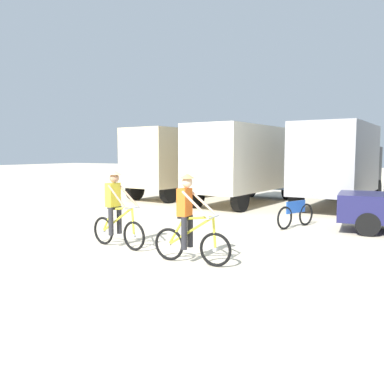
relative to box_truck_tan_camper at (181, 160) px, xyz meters
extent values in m
plane|color=beige|center=(4.51, -10.86, -1.87)|extent=(120.00, 120.00, 0.00)
cube|color=#CCB78E|center=(-0.06, -0.57, 0.13)|extent=(2.96, 5.43, 2.70)
cube|color=#4C6B9E|center=(0.31, 2.81, -0.37)|extent=(2.35, 1.73, 2.00)
cube|color=black|center=(0.39, 3.50, -0.02)|extent=(2.02, 0.30, 0.80)
cylinder|color=black|center=(-0.71, 2.82, -1.37)|extent=(0.43, 1.03, 1.00)
cylinder|color=black|center=(1.31, 2.60, -1.37)|extent=(0.43, 1.03, 1.00)
cylinder|color=black|center=(-1.26, -2.14, -1.37)|extent=(0.43, 1.03, 1.00)
cylinder|color=black|center=(0.76, -2.36, -1.37)|extent=(0.43, 1.03, 1.00)
cube|color=beige|center=(3.72, -1.63, 0.13)|extent=(2.85, 5.39, 2.70)
cube|color=#4C6B9E|center=(4.02, 1.76, -0.37)|extent=(2.32, 1.69, 2.00)
cube|color=black|center=(4.09, 2.45, -0.02)|extent=(2.02, 0.26, 0.80)
cylinder|color=black|center=(3.00, 1.75, -1.37)|extent=(0.41, 1.02, 1.00)
cylinder|color=black|center=(5.03, 1.56, -1.37)|extent=(0.41, 1.02, 1.00)
cylinder|color=black|center=(2.55, -3.22, -1.37)|extent=(0.41, 1.02, 1.00)
cylinder|color=black|center=(4.59, -3.41, -1.37)|extent=(0.41, 1.02, 1.00)
cube|color=#9E9EA3|center=(7.58, -0.74, 0.13)|extent=(2.72, 5.34, 2.70)
cube|color=#2D2D33|center=(7.79, 2.65, -0.37)|extent=(2.29, 1.63, 2.00)
cube|color=black|center=(7.83, 3.35, -0.02)|extent=(2.03, 0.21, 0.80)
cylinder|color=black|center=(6.76, 2.61, -1.37)|extent=(0.38, 1.02, 1.00)
cylinder|color=black|center=(8.80, 2.49, -1.37)|extent=(0.38, 1.02, 1.00)
cylinder|color=black|center=(6.45, -2.37, -1.37)|extent=(0.38, 1.02, 1.00)
cylinder|color=black|center=(8.49, -2.49, -1.37)|extent=(0.38, 1.02, 1.00)
cylinder|color=black|center=(9.33, -6.02, -1.55)|extent=(0.66, 0.28, 0.64)
cylinder|color=black|center=(9.17, -4.47, -1.55)|extent=(0.66, 0.28, 0.64)
torus|color=black|center=(4.83, -10.38, -1.53)|extent=(0.68, 0.16, 0.68)
cylinder|color=silver|center=(4.83, -10.38, -1.53)|extent=(0.09, 0.09, 0.08)
torus|color=black|center=(3.79, -10.22, -1.53)|extent=(0.68, 0.16, 0.68)
cylinder|color=silver|center=(3.79, -10.22, -1.53)|extent=(0.09, 0.09, 0.08)
cylinder|color=gold|center=(4.29, -10.30, -1.21)|extent=(1.02, 0.21, 0.68)
cylinder|color=gold|center=(4.46, -10.32, -0.93)|extent=(0.66, 0.15, 0.13)
cylinder|color=gold|center=(3.96, -10.25, -1.25)|extent=(0.39, 0.11, 0.59)
cylinder|color=gold|center=(4.80, -10.37, -1.21)|extent=(0.11, 0.06, 0.64)
cylinder|color=silver|center=(4.78, -10.37, -0.89)|extent=(0.11, 0.52, 0.04)
cube|color=black|center=(4.13, -10.27, -0.94)|extent=(0.26, 0.15, 0.06)
cube|color=gold|center=(4.15, -10.27, -0.63)|extent=(0.25, 0.35, 0.56)
sphere|color=#A87A5B|center=(4.21, -10.28, -0.23)|extent=(0.22, 0.22, 0.22)
cone|color=tan|center=(4.21, -10.28, -0.10)|extent=(0.32, 0.32, 0.10)
cylinder|color=#26262B|center=(4.23, -10.16, -1.24)|extent=(0.12, 0.12, 0.66)
cylinder|color=#26262B|center=(4.19, -10.41, -1.24)|extent=(0.12, 0.12, 0.66)
cylinder|color=#A87A5B|center=(4.51, -10.15, -0.65)|extent=(0.63, 0.10, 0.53)
cylinder|color=#A87A5B|center=(4.46, -10.50, -0.65)|extent=(0.62, 0.19, 0.53)
torus|color=black|center=(7.04, -10.69, -1.53)|extent=(0.68, 0.08, 0.68)
cylinder|color=silver|center=(7.04, -10.69, -1.53)|extent=(0.08, 0.08, 0.08)
torus|color=black|center=(5.99, -10.72, -1.53)|extent=(0.68, 0.08, 0.68)
cylinder|color=silver|center=(5.99, -10.72, -1.53)|extent=(0.08, 0.08, 0.08)
cylinder|color=gold|center=(6.49, -10.71, -1.21)|extent=(1.03, 0.08, 0.68)
cylinder|color=gold|center=(6.66, -10.70, -0.93)|extent=(0.66, 0.07, 0.13)
cylinder|color=gold|center=(6.16, -10.72, -1.25)|extent=(0.39, 0.06, 0.59)
cylinder|color=gold|center=(7.01, -10.69, -1.21)|extent=(0.10, 0.05, 0.64)
cylinder|color=silver|center=(6.99, -10.69, -0.89)|extent=(0.05, 0.52, 0.04)
cube|color=black|center=(6.33, -10.71, -0.94)|extent=(0.24, 0.13, 0.06)
cube|color=orange|center=(6.35, -10.71, -0.63)|extent=(0.21, 0.32, 0.56)
sphere|color=beige|center=(6.41, -10.71, -0.23)|extent=(0.22, 0.22, 0.22)
cone|color=tan|center=(6.41, -10.71, -0.10)|extent=(0.32, 0.32, 0.10)
cylinder|color=#26262B|center=(6.41, -10.58, -1.24)|extent=(0.12, 0.12, 0.66)
cylinder|color=#26262B|center=(6.42, -10.84, -1.24)|extent=(0.12, 0.12, 0.66)
cylinder|color=beige|center=(6.69, -10.52, -0.65)|extent=(0.63, 0.11, 0.53)
cylinder|color=beige|center=(6.70, -10.88, -0.65)|extent=(0.63, 0.08, 0.53)
torus|color=black|center=(7.48, -5.18, -1.53)|extent=(0.30, 0.66, 0.68)
torus|color=black|center=(7.10, -6.16, -1.53)|extent=(0.30, 0.66, 0.68)
cube|color=blue|center=(7.29, -5.67, -1.25)|extent=(0.36, 0.85, 0.36)
cylinder|color=silver|center=(7.46, -5.23, -0.92)|extent=(0.48, 0.21, 0.04)
camera|label=1|loc=(10.47, -17.88, 0.36)|focal=38.70mm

